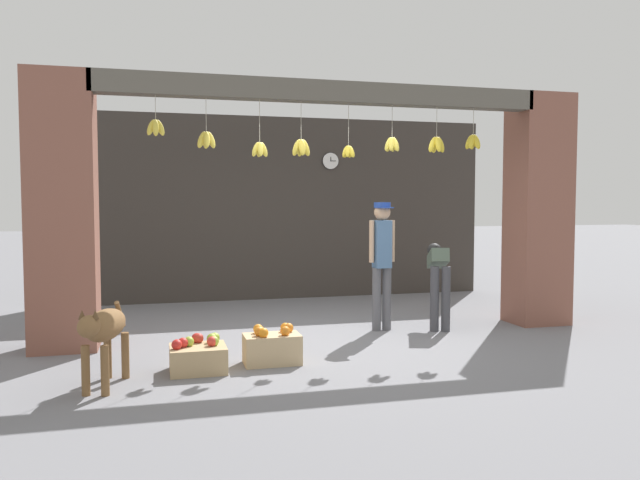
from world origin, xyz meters
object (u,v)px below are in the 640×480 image
object	(u,v)px
worker_stooping	(438,273)
shopkeeper	(382,256)
water_bottle	(283,338)
fruit_crate_oranges	(272,347)
wall_clock	(331,161)
dog	(104,330)
fruit_crate_apples	(198,356)

from	to	relation	value
worker_stooping	shopkeeper	bearing A→B (deg)	-164.10
worker_stooping	water_bottle	distance (m)	2.31
fruit_crate_oranges	water_bottle	size ratio (longest dim) A/B	2.26
fruit_crate_oranges	wall_clock	distance (m)	4.91
water_bottle	wall_clock	bearing A→B (deg)	66.43
shopkeeper	wall_clock	distance (m)	3.13
dog	water_bottle	size ratio (longest dim) A/B	3.91
water_bottle	worker_stooping	bearing A→B (deg)	16.29
dog	worker_stooping	xyz separation A→B (m)	(3.92, 1.65, 0.19)
worker_stooping	dog	bearing A→B (deg)	-138.86
fruit_crate_oranges	fruit_crate_apples	bearing A→B (deg)	-172.12
fruit_crate_oranges	shopkeeper	bearing A→B (deg)	37.65
worker_stooping	fruit_crate_apples	xyz separation A→B (m)	(-3.10, -1.32, -0.56)
dog	worker_stooping	world-z (taller)	worker_stooping
shopkeeper	worker_stooping	bearing A→B (deg)	173.41
fruit_crate_apples	fruit_crate_oranges	bearing A→B (deg)	7.88
wall_clock	fruit_crate_apples	bearing A→B (deg)	-120.65
fruit_crate_oranges	water_bottle	bearing A→B (deg)	69.12
water_bottle	shopkeeper	bearing A→B (deg)	25.27
water_bottle	fruit_crate_oranges	bearing A→B (deg)	-110.88
dog	wall_clock	xyz separation A→B (m)	(3.29, 4.50, 1.78)
dog	water_bottle	distance (m)	2.09
worker_stooping	fruit_crate_apples	bearing A→B (deg)	-138.65
shopkeeper	fruit_crate_oranges	xyz separation A→B (m)	(-1.62, -1.25, -0.77)
shopkeeper	water_bottle	distance (m)	1.75
wall_clock	dog	bearing A→B (deg)	-126.16
fruit_crate_apples	water_bottle	world-z (taller)	fruit_crate_apples
worker_stooping	fruit_crate_oranges	bearing A→B (deg)	-134.51
worker_stooping	fruit_crate_apples	world-z (taller)	worker_stooping
wall_clock	worker_stooping	bearing A→B (deg)	-77.48
wall_clock	shopkeeper	bearing A→B (deg)	-92.43
fruit_crate_apples	water_bottle	xyz separation A→B (m)	(0.96, 0.69, -0.03)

